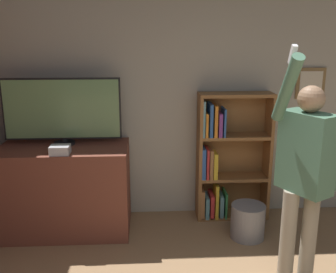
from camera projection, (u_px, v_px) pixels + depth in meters
name	position (u px, v px, depth m)	size (l,w,h in m)	color
wall_back	(196.00, 101.00, 4.50)	(6.48, 0.09, 2.70)	#B2AD9E
tv_ledge	(66.00, 189.00, 4.25)	(1.36, 0.71, 0.95)	brown
television	(62.00, 110.00, 4.13)	(1.23, 0.22, 0.71)	black
game_console	(60.00, 150.00, 3.87)	(0.19, 0.16, 0.09)	silver
bookshelf	(225.00, 160.00, 4.51)	(0.83, 0.28, 1.47)	brown
person	(305.00, 170.00, 3.15)	(0.57, 0.57, 2.04)	gray
waste_bin	(248.00, 221.00, 4.15)	(0.36, 0.36, 0.37)	gray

